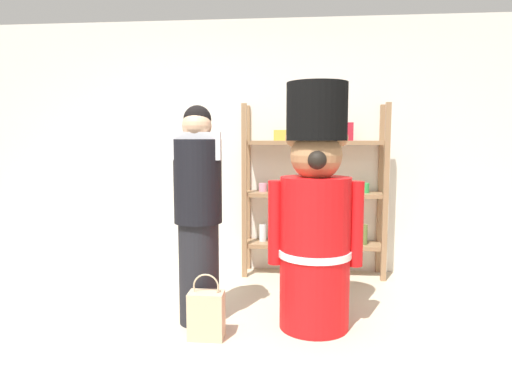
{
  "coord_description": "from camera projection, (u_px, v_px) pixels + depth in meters",
  "views": [
    {
      "loc": [
        0.45,
        -2.6,
        1.38
      ],
      "look_at": [
        0.14,
        0.66,
        1.0
      ],
      "focal_mm": 31.84,
      "sensor_mm": 36.0,
      "label": 1
    }
  ],
  "objects": [
    {
      "name": "back_wall",
      "position": [
        257.0,
        147.0,
        4.8
      ],
      "size": [
        6.4,
        0.12,
        2.6
      ],
      "primitive_type": "cube",
      "color": "silver",
      "rests_on": "ground_plane"
    },
    {
      "name": "person_shopper",
      "position": [
        198.0,
        213.0,
        3.35
      ],
      "size": [
        0.37,
        0.35,
        1.63
      ],
      "color": "black",
      "rests_on": "ground_plane"
    },
    {
      "name": "teddy_bear_guard",
      "position": [
        315.0,
        217.0,
        3.27
      ],
      "size": [
        0.69,
        0.53,
        1.77
      ],
      "color": "red",
      "rests_on": "ground_plane"
    },
    {
      "name": "merchandise_shelf",
      "position": [
        313.0,
        191.0,
        4.57
      ],
      "size": [
        1.42,
        0.35,
        1.73
      ],
      "color": "#93704C",
      "rests_on": "ground_plane"
    },
    {
      "name": "shopping_bag",
      "position": [
        206.0,
        314.0,
        3.14
      ],
      "size": [
        0.24,
        0.15,
        0.46
      ],
      "color": "#C1AD89",
      "rests_on": "ground_plane"
    },
    {
      "name": "ground_plane",
      "position": [
        224.0,
        366.0,
        2.77
      ],
      "size": [
        6.4,
        6.4,
        0.0
      ],
      "primitive_type": "plane",
      "color": "beige"
    }
  ]
}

